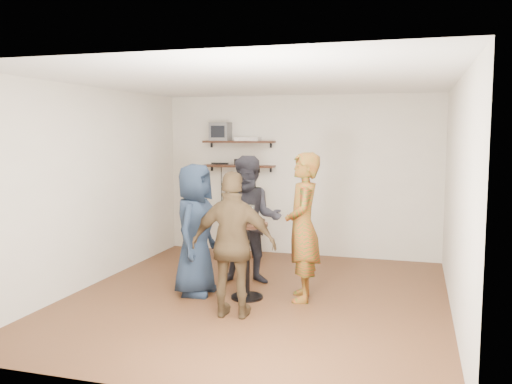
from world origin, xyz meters
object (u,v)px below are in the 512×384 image
Objects in this scene: person_navy at (195,229)px; person_dark at (251,220)px; dvd_deck at (248,139)px; drinks_table at (247,250)px; side_table at (245,225)px; crt_monitor at (221,132)px; person_brown at (234,245)px; radio at (241,162)px; person_plaid at (303,227)px.

person_dark is at bearing -38.85° from person_navy.
drinks_table is (0.73, -2.40, -1.30)m from dvd_deck.
crt_monitor is at bearing 159.08° from side_table.
side_table is 0.37× the size of person_brown.
person_dark is (0.58, -1.75, -1.05)m from dvd_deck.
radio is 2.71m from drinks_table.
drinks_table is 0.57× the size of person_navy.
crt_monitor reaches higher than drinks_table.
drinks_table is 0.70m from person_navy.
person_dark is at bearing -71.55° from dvd_deck.
person_plaid is at bearing -56.31° from radio.
radio is at bearing -78.62° from person_brown.
crt_monitor is 0.19× the size of person_dark.
side_table is at bearing -20.92° from crt_monitor.
person_plaid is 1.01m from person_brown.
dvd_deck is 1.82× the size of radio.
crt_monitor is 1.45× the size of radio.
person_navy is at bearing -47.21° from person_brown.
person_brown is (0.73, -0.66, -0.02)m from person_navy.
crt_monitor is at bearing 116.68° from drinks_table.
side_table is at bearing -89.39° from dvd_deck.
person_brown is (0.79, -2.88, 0.31)m from side_table.
side_table is (0.47, -0.18, -1.53)m from crt_monitor.
drinks_table is at bearing -73.00° from dvd_deck.
side_table is at bearing 97.35° from person_dark.
drinks_table is at bearing -71.74° from side_table.
person_dark reaches higher than radio.
person_plaid reaches higher than person_brown.
person_brown is (0.21, -1.32, -0.05)m from person_dark.
side_table is 2.34m from drinks_table.
dvd_deck reaches higher than side_table.
person_plaid is at bearing -131.28° from person_brown.
crt_monitor is 0.20× the size of person_brown.
side_table is at bearing -57.02° from radio.
person_plaid is 1.04× the size of person_dark.
person_brown is at bearing -75.49° from dvd_deck.
person_plaid is 0.95m from person_dark.
person_dark is (1.06, -1.75, -1.17)m from crt_monitor.
person_brown reaches higher than side_table.
side_table is 0.63× the size of drinks_table.
person_navy is at bearing -95.93° from person_plaid.
dvd_deck is 2.12m from person_dark.
person_brown reaches higher than drinks_table.
crt_monitor is 2.74m from person_navy.
person_navy reaches higher than radio.
person_plaid is 1.09× the size of person_navy.
person_brown is (0.06, -0.67, 0.20)m from drinks_table.
person_dark is at bearing -134.78° from person_plaid.
person_brown is at bearing -74.65° from side_table.
crt_monitor is at bearing 180.00° from radio.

